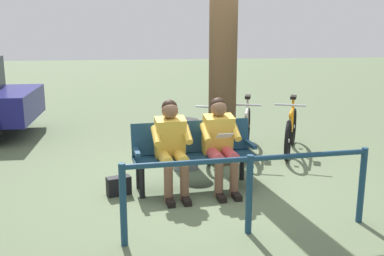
% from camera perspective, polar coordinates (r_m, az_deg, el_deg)
% --- Properties ---
extents(ground_plane, '(40.00, 40.00, 0.00)m').
position_cam_1_polar(ground_plane, '(6.28, 0.67, -6.95)').
color(ground_plane, '#566647').
extents(bench, '(1.65, 0.66, 0.87)m').
position_cam_1_polar(bench, '(6.03, 0.16, -2.73)').
color(bench, navy).
rests_on(bench, ground).
extents(person_reading, '(0.52, 0.80, 1.20)m').
position_cam_1_polar(person_reading, '(5.92, 3.52, -1.48)').
color(person_reading, gold).
rests_on(person_reading, ground).
extents(person_companion, '(0.52, 0.80, 1.20)m').
position_cam_1_polar(person_companion, '(5.77, -2.57, -1.87)').
color(person_companion, gold).
rests_on(person_companion, ground).
extents(handbag, '(0.33, 0.23, 0.24)m').
position_cam_1_polar(handbag, '(5.93, -9.12, -7.12)').
color(handbag, black).
rests_on(handbag, ground).
extents(tree_trunk, '(0.42, 0.42, 3.78)m').
position_cam_1_polar(tree_trunk, '(6.88, 3.92, 10.91)').
color(tree_trunk, '#4C3823').
rests_on(tree_trunk, ground).
extents(litter_bin, '(0.41, 0.41, 0.74)m').
position_cam_1_polar(litter_bin, '(6.80, -0.86, -2.04)').
color(litter_bin, slate).
rests_on(litter_bin, ground).
extents(bicycle_purple, '(0.75, 1.56, 0.94)m').
position_cam_1_polar(bicycle_purple, '(7.81, 12.23, -0.42)').
color(bicycle_purple, black).
rests_on(bicycle_purple, ground).
extents(bicycle_blue, '(0.61, 1.63, 0.94)m').
position_cam_1_polar(bicycle_blue, '(7.71, 6.79, -0.38)').
color(bicycle_blue, black).
rests_on(bicycle_blue, ground).
extents(bicycle_silver, '(0.72, 1.58, 0.94)m').
position_cam_1_polar(bicycle_silver, '(7.48, 3.06, -0.73)').
color(bicycle_silver, black).
rests_on(bicycle_silver, ground).
extents(railing_fence, '(2.63, 0.31, 0.85)m').
position_cam_1_polar(railing_fence, '(4.73, 7.19, -6.55)').
color(railing_fence, navy).
rests_on(railing_fence, ground).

